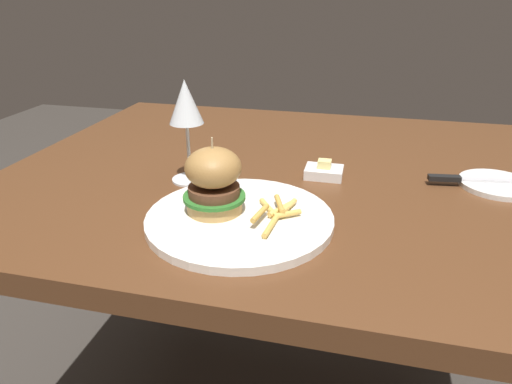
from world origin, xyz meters
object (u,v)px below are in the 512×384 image
Objects in this scene: main_plate at (240,219)px; table_knife at (472,180)px; bread_plate at (498,185)px; wine_glass at (186,107)px; burger_sandwich at (214,180)px; butter_dish at (324,171)px.

table_knife is at bearing 32.29° from main_plate.
main_plate is at bearing -150.03° from bread_plate.
table_knife is (0.53, 0.10, -0.13)m from wine_glass.
wine_glass reaches higher than main_plate.
wine_glass reaches higher than table_knife.
wine_glass is 0.99× the size of table_knife.
table_knife is at bearing -172.27° from bread_plate.
wine_glass is (-0.10, 0.14, 0.08)m from burger_sandwich.
bread_plate is (0.44, 0.25, -0.00)m from main_plate.
burger_sandwich is 1.69× the size of butter_dish.
butter_dish is (0.26, 0.08, -0.14)m from wine_glass.
bread_plate is 0.33m from butter_dish.
butter_dish is (-0.33, -0.03, 0.01)m from bread_plate.
burger_sandwich is (-0.04, 0.01, 0.06)m from main_plate.
main_plate is 0.46m from table_knife.
butter_dish is (-0.28, -0.02, -0.00)m from table_knife.
butter_dish reaches higher than bread_plate.
table_knife is (0.44, 0.24, -0.05)m from burger_sandwich.
table_knife is 0.28m from butter_dish.
burger_sandwich is at bearing -152.98° from bread_plate.
bread_plate is 0.70× the size of table_knife.
table_knife reaches higher than main_plate.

